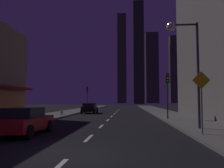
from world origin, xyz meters
TOP-DOWN VIEW (x-y plane):
  - ground_plane at (0.00, 32.00)m, footprint 78.00×136.00m
  - sidewalk_right at (7.00, 32.00)m, footprint 4.00×76.00m
  - sidewalk_left at (-7.00, 32.00)m, footprint 4.00×76.00m
  - lane_marking_center at (0.00, 18.80)m, footprint 0.16×43.80m
  - skyscraper_distant_tall at (-2.57, 157.92)m, footprint 6.30×7.98m
  - skyscraper_distant_mid at (7.60, 120.14)m, footprint 5.75×6.75m
  - skyscraper_distant_short at (18.68, 157.92)m, footprint 8.86×7.40m
  - skyscraper_distant_slender at (33.82, 158.86)m, footprint 5.10×7.53m
  - car_parked_near at (-3.60, 3.99)m, footprint 1.98×4.24m
  - car_parked_far at (-3.60, 25.04)m, footprint 1.98×4.24m
  - fire_hydrant_far_left at (-5.90, 18.95)m, footprint 0.42×0.30m
  - traffic_light_near_right at (5.50, 13.52)m, footprint 0.32×0.48m
  - traffic_light_far_left at (-5.50, 33.65)m, footprint 0.32×0.48m
  - street_lamp_right at (5.38, 6.43)m, footprint 1.96×0.56m
  - pedestrian_crossing_sign at (5.60, 3.92)m, footprint 0.91×0.08m

SIDE VIEW (x-z plane):
  - ground_plane at x=0.00m, z-range -0.10..0.00m
  - lane_marking_center at x=0.00m, z-range 0.00..0.01m
  - sidewalk_right at x=7.00m, z-range 0.00..0.15m
  - sidewalk_left at x=-7.00m, z-range 0.00..0.15m
  - fire_hydrant_far_left at x=-5.90m, z-range 0.13..0.78m
  - car_parked_near at x=-3.60m, z-range 0.02..1.47m
  - car_parked_far at x=-3.60m, z-range 0.02..1.47m
  - pedestrian_crossing_sign at x=5.60m, z-range 0.44..3.59m
  - traffic_light_near_right at x=5.50m, z-range 1.09..5.29m
  - traffic_light_far_left at x=-5.50m, z-range 1.09..5.29m
  - street_lamp_right at x=5.38m, z-range 1.78..8.36m
  - skyscraper_distant_slender at x=33.82m, z-range 0.00..47.44m
  - skyscraper_distant_short at x=18.68m, z-range 0.00..49.87m
  - skyscraper_distant_mid at x=7.60m, z-range 0.00..56.60m
  - skyscraper_distant_tall at x=-2.57m, z-range 0.00..63.81m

